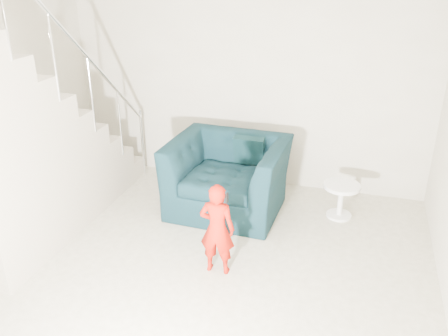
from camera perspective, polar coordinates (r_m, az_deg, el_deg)
The scene contains 10 objects.
floor at distance 4.81m, azimuth -6.03°, elevation -14.77°, with size 5.50×5.50×0.00m, color gray.
ceiling at distance 3.77m, azimuth -7.88°, elevation 19.21°, with size 5.50×5.50×0.00m, color silver.
back_wall at distance 6.58m, azimuth 2.66°, elevation 9.43°, with size 5.00×5.00×0.00m, color #A99F89.
armchair at distance 6.02m, azimuth 0.45°, elevation -0.96°, with size 1.42×1.24×0.92m, color black.
toddler at distance 4.81m, azimuth -0.84°, elevation -7.36°, with size 0.36×0.24×1.00m, color #9B0805.
side_table at distance 6.07m, azimuth 13.89°, elevation -3.18°, with size 0.45×0.45×0.45m.
staircase at distance 5.71m, azimuth -23.16°, elevation 0.87°, with size 1.02×3.03×3.62m.
cushion at distance 6.17m, azimuth 3.05°, elevation 2.13°, with size 0.40×0.11×0.38m, color black.
throw at distance 6.08m, azimuth -5.10°, elevation 0.43°, with size 0.05×0.47×0.53m, color black.
phone at distance 4.60m, azimuth 0.36°, elevation -3.64°, with size 0.02×0.05×0.10m, color black.
Camera 1 is at (1.54, -3.43, 3.00)m, focal length 38.00 mm.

